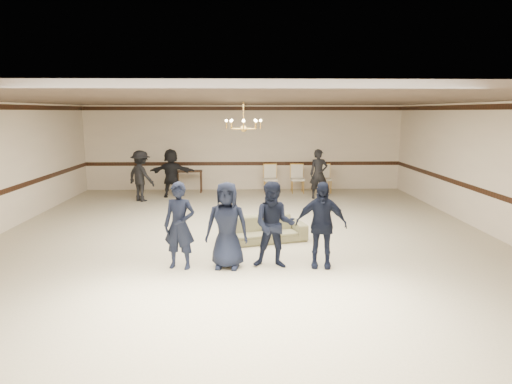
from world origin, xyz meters
TOP-DOWN VIEW (x-y plane):
  - room at (0.00, 0.00)m, footprint 12.01×14.01m
  - chair_rail at (0.00, 6.99)m, footprint 12.00×0.02m
  - crown_molding at (0.00, 6.99)m, footprint 12.00×0.02m
  - chandelier at (0.00, 1.00)m, footprint 0.94×0.94m
  - boy_a at (-1.23, -1.89)m, footprint 0.68×0.51m
  - boy_b at (-0.33, -1.89)m, footprint 0.88×0.64m
  - boy_c at (0.57, -1.89)m, footprint 0.88×0.73m
  - boy_d at (1.47, -1.89)m, footprint 1.03×0.54m
  - settee at (0.44, -0.13)m, footprint 2.09×1.27m
  - adult_left at (-3.42, 4.78)m, footprint 1.26×1.15m
  - adult_mid at (-2.52, 5.48)m, footprint 1.60×0.58m
  - adult_right at (2.58, 5.08)m, footprint 0.64×0.43m
  - banquet_chair_left at (0.98, 6.18)m, footprint 0.55×0.55m
  - banquet_chair_mid at (1.98, 6.18)m, footprint 0.51×0.51m
  - banquet_chair_right at (2.98, 6.18)m, footprint 0.51×0.51m
  - console_table at (-2.02, 6.38)m, footprint 1.01×0.49m

SIDE VIEW (x-z plane):
  - settee at x=0.44m, z-range 0.00..0.57m
  - console_table at x=-2.02m, z-range 0.00..0.82m
  - banquet_chair_left at x=0.98m, z-range 0.00..1.04m
  - banquet_chair_mid at x=1.98m, z-range 0.00..1.04m
  - banquet_chair_right at x=2.98m, z-range 0.00..1.04m
  - boy_a at x=-1.23m, z-range 0.00..1.67m
  - boy_b at x=-0.33m, z-range 0.00..1.67m
  - boy_c at x=0.57m, z-range 0.00..1.67m
  - boy_d at x=1.47m, z-range 0.00..1.67m
  - adult_left at x=-3.42m, z-range 0.00..1.70m
  - adult_mid at x=-2.52m, z-range 0.00..1.70m
  - adult_right at x=2.58m, z-range 0.00..1.70m
  - chair_rail at x=0.00m, z-range 0.93..1.07m
  - room at x=0.00m, z-range -0.01..3.20m
  - chandelier at x=0.00m, z-range 2.43..3.32m
  - crown_molding at x=0.00m, z-range 3.01..3.15m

